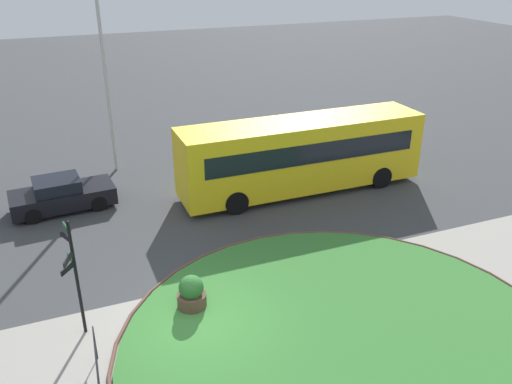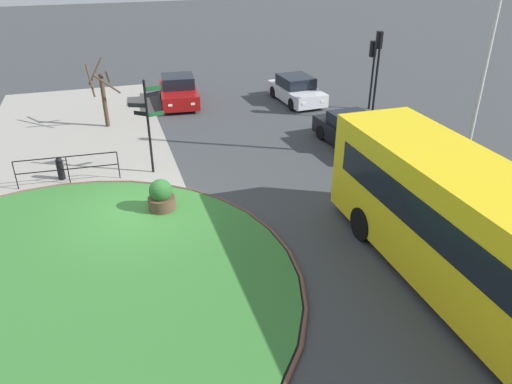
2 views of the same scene
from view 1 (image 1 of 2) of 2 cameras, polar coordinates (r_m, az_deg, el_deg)
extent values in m
plane|color=#3D3F42|center=(16.06, -6.32, -13.80)|extent=(120.00, 120.00, 0.00)
cube|color=#9E998E|center=(14.51, -3.85, -18.69)|extent=(32.00, 7.75, 0.02)
cylinder|color=#387A33|center=(15.34, 9.86, -15.98)|extent=(12.58, 12.58, 0.10)
torus|color=brown|center=(15.34, 9.86, -15.96)|extent=(12.89, 12.89, 0.11)
cylinder|color=black|center=(15.38, -18.70, -9.05)|extent=(0.09, 0.09, 3.49)
sphere|color=black|center=(14.50, -19.66, -3.12)|extent=(0.10, 0.10, 0.10)
cube|color=#195128|center=(14.92, -19.79, -3.66)|extent=(0.13, 0.55, 0.15)
cube|color=black|center=(15.00, -19.89, -4.52)|extent=(0.24, 0.50, 0.15)
cube|color=black|center=(14.64, -19.61, -6.88)|extent=(0.27, 0.59, 0.15)
cube|color=#195128|center=(15.39, -19.34, -6.79)|extent=(0.16, 0.57, 0.15)
cube|color=black|center=(14.89, -19.67, -7.83)|extent=(0.36, 0.42, 0.15)
cube|color=black|center=(13.37, -16.73, -18.26)|extent=(0.21, 3.53, 0.03)
cylinder|color=black|center=(15.07, -16.94, -15.31)|extent=(0.04, 0.04, 1.07)
cube|color=yellow|center=(23.43, 4.96, 4.17)|extent=(10.96, 2.45, 2.98)
cube|color=black|center=(24.32, 3.69, 6.04)|extent=(9.64, 0.04, 0.88)
cube|color=black|center=(22.27, 6.41, 4.14)|extent=(9.64, 0.04, 0.88)
cube|color=black|center=(26.22, 15.81, 5.92)|extent=(0.02, 1.99, 1.10)
cube|color=black|center=(25.90, 16.10, 8.27)|extent=(0.02, 1.34, 0.28)
cylinder|color=black|center=(26.44, 10.58, 3.34)|extent=(1.00, 0.30, 1.00)
cylinder|color=black|center=(24.74, 13.29, 1.56)|extent=(1.00, 0.30, 1.00)
cylinder|color=black|center=(23.61, -4.01, 1.05)|extent=(1.00, 0.30, 1.00)
cylinder|color=black|center=(21.69, -2.14, -1.14)|extent=(1.00, 0.30, 1.00)
cube|color=black|center=(23.47, -20.07, -0.54)|extent=(4.26, 2.09, 0.72)
cube|color=black|center=(23.22, -20.69, 0.74)|extent=(1.93, 1.70, 0.50)
cube|color=#EAEACC|center=(24.18, -15.43, 0.94)|extent=(0.04, 0.20, 0.12)
cube|color=#EAEACC|center=(23.21, -14.87, -0.01)|extent=(0.04, 0.20, 0.12)
cylinder|color=black|center=(24.42, -17.31, 0.30)|extent=(0.65, 0.27, 0.64)
cylinder|color=black|center=(22.95, -16.57, -1.20)|extent=(0.65, 0.27, 0.64)
cylinder|color=black|center=(24.24, -23.23, -0.83)|extent=(0.65, 0.27, 0.64)
cylinder|color=black|center=(22.77, -22.87, -2.42)|extent=(0.65, 0.27, 0.64)
cylinder|color=#B7B7BC|center=(25.84, -15.91, 12.06)|extent=(0.16, 0.16, 9.39)
cylinder|color=brown|center=(16.46, -6.91, -11.60)|extent=(0.89, 0.89, 0.52)
sphere|color=#286028|center=(16.17, -7.00, -10.16)|extent=(0.75, 0.75, 0.75)
camera|label=2|loc=(21.03, 35.43, 15.11)|focal=34.32mm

